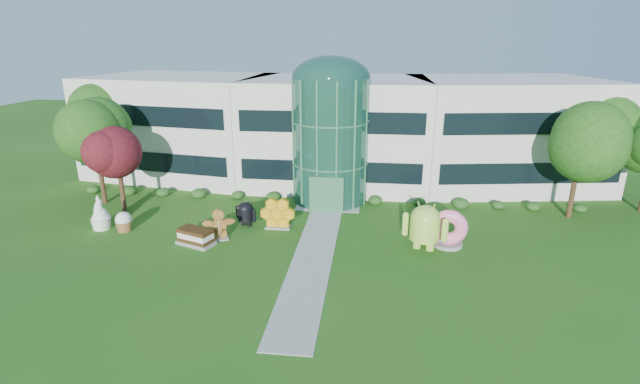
% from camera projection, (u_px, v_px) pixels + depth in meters
% --- Properties ---
extents(ground, '(140.00, 140.00, 0.00)m').
position_uv_depth(ground, '(310.00, 267.00, 26.99)').
color(ground, '#215114').
rests_on(ground, ground).
extents(building, '(46.00, 15.00, 9.30)m').
position_uv_depth(building, '(337.00, 130.00, 42.48)').
color(building, beige).
rests_on(building, ground).
extents(atrium, '(6.00, 6.00, 9.80)m').
position_uv_depth(atrium, '(330.00, 141.00, 36.75)').
color(atrium, '#194738').
rests_on(atrium, ground).
extents(walkway, '(2.40, 20.00, 0.04)m').
position_uv_depth(walkway, '(315.00, 251.00, 28.86)').
color(walkway, '#9E9E93').
rests_on(walkway, ground).
extents(tree_red, '(4.00, 4.00, 6.00)m').
position_uv_depth(tree_red, '(120.00, 173.00, 34.82)').
color(tree_red, '#3F0C14').
rests_on(tree_red, ground).
extents(trees_backdrop, '(52.00, 8.00, 8.40)m').
position_uv_depth(trees_backdrop, '(332.00, 147.00, 37.91)').
color(trees_backdrop, '#1A4110').
rests_on(trees_backdrop, ground).
extents(android_green, '(3.47, 2.84, 3.39)m').
position_uv_depth(android_green, '(425.00, 224.00, 28.75)').
color(android_green, '#ADDA46').
rests_on(android_green, ground).
extents(android_black, '(2.15, 1.85, 2.06)m').
position_uv_depth(android_black, '(246.00, 212.00, 32.60)').
color(android_black, black).
rests_on(android_black, ground).
extents(donut, '(2.54, 1.49, 2.49)m').
position_uv_depth(donut, '(449.00, 227.00, 29.39)').
color(donut, '#EA5992').
rests_on(donut, ground).
extents(gingerbread, '(2.48, 1.64, 2.14)m').
position_uv_depth(gingerbread, '(219.00, 224.00, 30.35)').
color(gingerbread, brown).
rests_on(gingerbread, ground).
extents(ice_cream_sandwich, '(2.70, 1.98, 1.08)m').
position_uv_depth(ice_cream_sandwich, '(196.00, 237.00, 29.73)').
color(ice_cream_sandwich, '#311E0B').
rests_on(ice_cream_sandwich, ground).
extents(honeycomb, '(2.56, 0.94, 2.00)m').
position_uv_depth(honeycomb, '(278.00, 215.00, 32.16)').
color(honeycomb, orange).
rests_on(honeycomb, ground).
extents(froyo, '(1.82, 1.82, 2.44)m').
position_uv_depth(froyo, '(100.00, 212.00, 31.99)').
color(froyo, white).
rests_on(froyo, ground).
extents(cupcake, '(1.42, 1.42, 1.40)m').
position_uv_depth(cupcake, '(124.00, 221.00, 31.77)').
color(cupcake, white).
rests_on(cupcake, ground).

